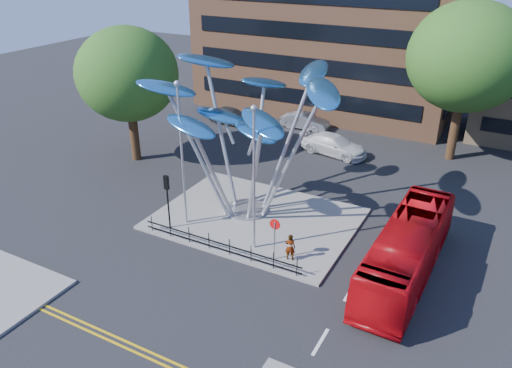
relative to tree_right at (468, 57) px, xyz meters
The scene contains 17 objects.
ground 24.75m from the tree_right, 109.98° to the right, with size 120.00×120.00×0.00m, color black.
traffic_island 20.01m from the tree_right, 119.36° to the right, with size 12.00×9.00×0.15m, color slate.
double_yellow_near 30.21m from the tree_right, 105.95° to the right, with size 40.00×0.12×0.01m, color gold.
double_yellow_far 30.49m from the tree_right, 105.78° to the right, with size 40.00×0.12×0.01m, color gold.
tree_right is the anchor object (origin of this frame).
tree_left 25.09m from the tree_right, 151.39° to the right, with size 7.60×7.60×10.32m.
leaf_sculpture 18.37m from the tree_right, 123.31° to the right, with size 12.72×9.54×9.51m.
street_lamp_left 22.49m from the tree_right, 124.05° to the right, with size 0.36×0.36×8.80m.
street_lamp_right 20.64m from the tree_right, 111.54° to the right, with size 0.36×0.36×8.30m.
traffic_light_island 24.06m from the tree_right, 123.69° to the right, with size 0.28×0.18×3.42m.
no_entry_sign_island 21.31m from the tree_right, 107.12° to the right, with size 0.60×0.10×2.45m.
pedestrian_railing_front 23.43m from the tree_right, 113.91° to the right, with size 10.00×0.06×1.00m.
red_bus 18.58m from the tree_right, 88.35° to the right, with size 2.54×10.86×3.03m, color #A9070D.
pedestrian 21.08m from the tree_right, 105.26° to the right, with size 0.57×0.37×1.56m, color gray.
parked_car_left 21.02m from the tree_right, behind, with size 1.88×4.67×1.59m, color #3B3F43.
parked_car_mid 14.94m from the tree_right, behind, with size 1.55×4.44×1.46m, color #9EA0A5.
parked_car_right 11.71m from the tree_right, 157.24° to the right, with size 2.24×5.51×1.60m, color silver.
Camera 1 is at (11.85, -17.82, 15.67)m, focal length 35.00 mm.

